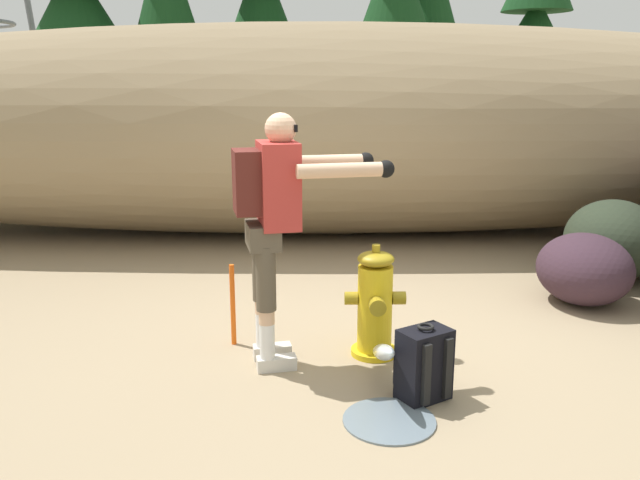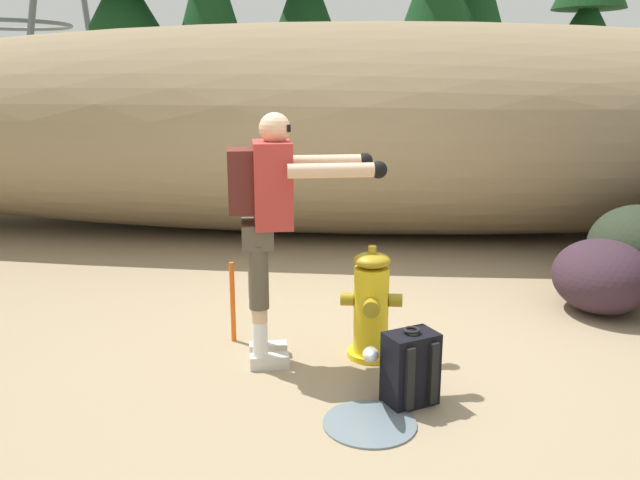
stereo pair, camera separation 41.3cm
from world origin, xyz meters
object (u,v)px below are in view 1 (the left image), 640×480
boulder_small (613,240)px  boulder_outlier (584,269)px  fire_hydrant (375,305)px  utility_worker (276,209)px  spare_backpack (423,365)px  survey_stake (233,305)px

boulder_small → boulder_outlier: bearing=-128.4°
fire_hydrant → utility_worker: size_ratio=0.47×
boulder_small → fire_hydrant: bearing=-144.3°
fire_hydrant → spare_backpack: fire_hydrant is taller
survey_stake → boulder_small: bearing=24.3°
utility_worker → spare_backpack: bearing=-41.4°
boulder_outlier → survey_stake: bearing=-163.5°
utility_worker → survey_stake: size_ratio=2.79×
utility_worker → spare_backpack: utility_worker is taller
fire_hydrant → boulder_outlier: bearing=29.2°
fire_hydrant → spare_backpack: (0.23, -0.64, -0.15)m
fire_hydrant → boulder_outlier: (1.89, 1.06, -0.06)m
boulder_small → survey_stake: 3.77m
utility_worker → boulder_small: (3.10, 1.88, -0.68)m
survey_stake → fire_hydrant: bearing=-11.3°
survey_stake → spare_backpack: bearing=-34.3°
spare_backpack → boulder_outlier: 2.37m
fire_hydrant → utility_worker: (-0.66, -0.13, 0.70)m
boulder_small → survey_stake: (-3.44, -1.55, -0.08)m
boulder_small → survey_stake: boulder_small is taller
utility_worker → spare_backpack: (0.89, -0.51, -0.85)m
boulder_small → boulder_outlier: boulder_small is taller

